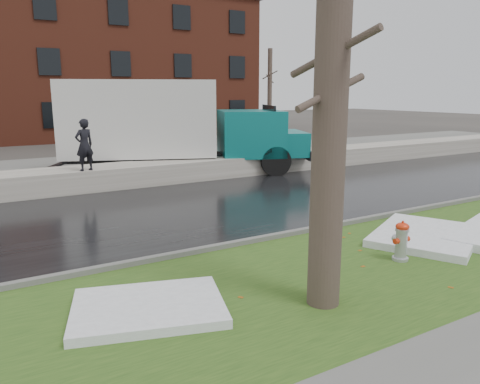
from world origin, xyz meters
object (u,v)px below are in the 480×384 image
fire_hydrant (401,239)px  tree (331,97)px  worker (84,145)px  box_truck (170,125)px

fire_hydrant → tree: size_ratio=0.13×
fire_hydrant → worker: size_ratio=0.47×
fire_hydrant → worker: bearing=112.3°
tree → worker: size_ratio=3.75×
fire_hydrant → tree: bearing=-164.3°
box_truck → fire_hydrant: bearing=-68.5°
fire_hydrant → tree: tree is taller
fire_hydrant → tree: 3.77m
fire_hydrant → box_truck: box_truck is taller
box_truck → tree: bearing=-80.2°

